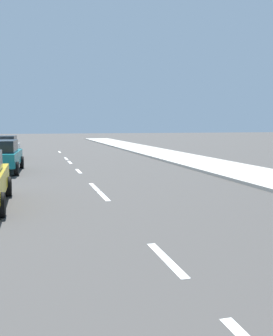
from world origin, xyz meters
TOP-DOWN VIEW (x-y plane):
  - ground_plane at (0.00, 20.00)m, footprint 160.00×160.00m
  - sidewalk_strip at (7.49, 22.00)m, footprint 3.60×80.00m
  - lane_stripe_2 at (0.00, 8.46)m, footprint 0.16×1.80m
  - lane_stripe_3 at (0.00, 14.65)m, footprint 0.16×1.80m
  - lane_stripe_4 at (0.00, 16.54)m, footprint 0.16×1.80m
  - lane_stripe_5 at (0.00, 21.56)m, footprint 0.16×1.80m
  - lane_stripe_6 at (0.00, 26.22)m, footprint 0.16×1.80m
  - lane_stripe_7 at (0.00, 28.86)m, footprint 0.16×1.80m
  - lane_stripe_8 at (0.00, 35.39)m, footprint 0.16×1.80m
  - parked_car_white at (-3.99, 29.55)m, footprint 1.99×3.94m

SIDE VIEW (x-z plane):
  - ground_plane at x=0.00m, z-range 0.00..0.00m
  - lane_stripe_2 at x=0.00m, z-range 0.00..0.01m
  - lane_stripe_3 at x=0.00m, z-range 0.00..0.01m
  - lane_stripe_4 at x=0.00m, z-range 0.00..0.01m
  - lane_stripe_5 at x=0.00m, z-range 0.00..0.01m
  - lane_stripe_6 at x=0.00m, z-range 0.00..0.01m
  - lane_stripe_7 at x=0.00m, z-range 0.00..0.01m
  - lane_stripe_8 at x=0.00m, z-range 0.00..0.01m
  - sidewalk_strip at x=7.49m, z-range 0.00..0.14m
  - parked_car_white at x=-3.99m, z-range 0.05..1.62m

